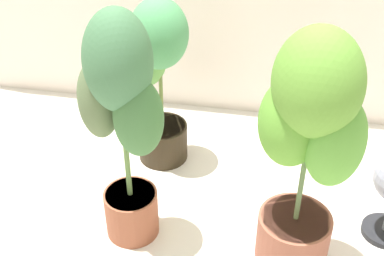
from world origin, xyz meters
name	(u,v)px	position (x,y,z in m)	size (l,w,h in m)	color
ground_plane	(210,222)	(0.00, 0.00, 0.00)	(8.00, 8.00, 0.00)	silver
potted_plant_front_right	(309,140)	(0.33, -0.12, 0.56)	(0.41, 0.39, 0.95)	#96523E
potted_plant_back_left	(156,70)	(-0.30, 0.40, 0.46)	(0.38, 0.35, 0.79)	#302617
potted_plant_front_left	(122,113)	(-0.30, -0.10, 0.57)	(0.35, 0.31, 0.95)	#975036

